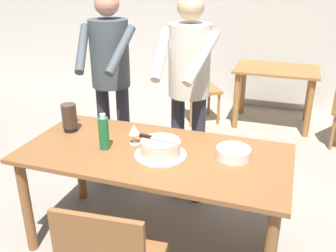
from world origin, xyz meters
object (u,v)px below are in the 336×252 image
Objects in this scene: plate_stack at (233,153)px; water_bottle at (104,133)px; cake_on_platter at (160,149)px; background_chair_1 at (195,85)px; wine_glass_far at (134,130)px; person_standing_beside at (110,72)px; main_dining_table at (154,165)px; background_table at (275,81)px; hurricane_lamp at (69,118)px; person_cutting_cake at (189,80)px; wine_glass_near at (72,110)px; cake_knife at (151,137)px.

plate_stack is 0.86m from water_bottle.
background_chair_1 is at bearing 99.65° from cake_on_platter.
wine_glass_far is at bearing -178.78° from plate_stack.
main_dining_table is at bearing -46.10° from person_standing_beside.
person_standing_beside is (-1.15, 0.58, 0.29)m from plate_stack.
plate_stack is 2.50m from background_chair_1.
water_bottle is at bearing -169.58° from main_dining_table.
person_standing_beside is (-0.47, 0.60, 0.22)m from wine_glass_far.
wine_glass_far is at bearing -106.95° from background_table.
wine_glass_far reaches higher than cake_on_platter.
hurricane_lamp is 0.12× the size of person_cutting_cake.
hurricane_lamp is 2.34m from background_chair_1.
person_standing_beside reaches higher than water_bottle.
cake_on_platter is 0.20× the size of person_cutting_cake.
background_table is at bearing 87.78° from plate_stack.
background_table is at bearing 78.38° from cake_on_platter.
wine_glass_near is (-1.31, 0.20, 0.07)m from plate_stack.
person_standing_beside is 1.91× the size of background_chair_1.
person_standing_beside is at bearing 132.11° from cake_knife.
person_standing_beside reaches higher than wine_glass_near.
water_bottle reaches higher than cake_knife.
main_dining_table is 0.22m from cake_knife.
person_standing_beside is at bearing 67.99° from wine_glass_near.
cake_on_platter reaches higher than background_table.
plate_stack is 1.05× the size of hurricane_lamp.
hurricane_lamp is (-0.77, 0.16, 0.06)m from cake_on_platter.
hurricane_lamp is 2.85m from background_table.
plate_stack is 0.13× the size of person_standing_beside.
water_bottle is (-0.39, -0.02, 0.06)m from cake_on_platter.
wine_glass_far is at bearing 154.67° from cake_on_platter.
cake_knife is 0.70m from person_cutting_cake.
wine_glass_far is at bearing -111.31° from person_cutting_cake.
cake_knife is at bearing -95.19° from person_cutting_cake.
hurricane_lamp reaches higher than cake_on_platter.
main_dining_table reaches higher than background_table.
plate_stack is 1.23m from hurricane_lamp.
person_cutting_cake is (0.38, 0.69, 0.21)m from water_bottle.
person_standing_beside reaches higher than hurricane_lamp.
person_cutting_cake reaches higher than main_dining_table.
cake_on_platter is at bearing -25.33° from wine_glass_far.
cake_on_platter is 0.38× the size of background_chair_1.
cake_on_platter is 0.91m from wine_glass_near.
background_chair_1 reaches higher than cake_knife.
person_cutting_cake is (-0.46, 0.55, 0.29)m from plate_stack.
wine_glass_near reaches higher than cake_on_platter.
background_table is (1.40, 2.35, -0.28)m from wine_glass_near.
plate_stack is at bearing 9.19° from main_dining_table.
main_dining_table is 1.03× the size of person_cutting_cake.
wine_glass_far reaches higher than plate_stack.
wine_glass_far is 0.58× the size of water_bottle.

